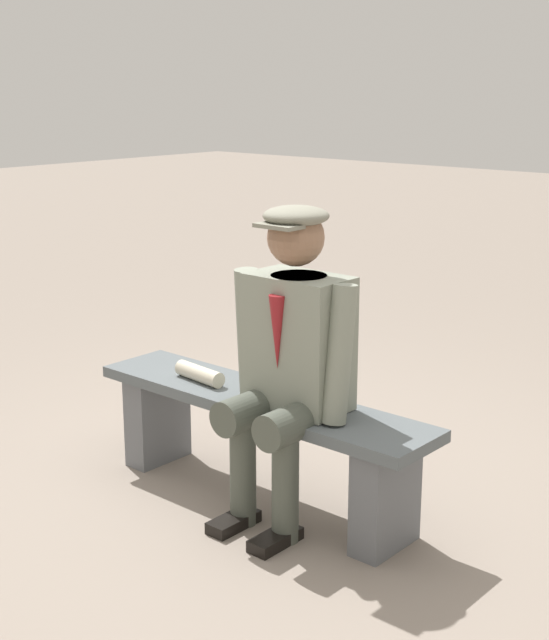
% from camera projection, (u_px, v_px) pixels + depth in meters
% --- Properties ---
extents(ground_plane, '(30.00, 30.00, 0.00)m').
position_uv_depth(ground_plane, '(260.00, 499.00, 4.08)').
color(ground_plane, gray).
extents(bench, '(1.68, 0.37, 0.49)m').
position_uv_depth(bench, '(260.00, 429.00, 3.99)').
color(bench, '#565D60').
rests_on(bench, ground).
extents(seated_man, '(0.58, 0.52, 1.33)m').
position_uv_depth(seated_man, '(290.00, 352.00, 3.72)').
color(seated_man, gray).
rests_on(seated_man, ground).
extents(rolled_magazine, '(0.28, 0.10, 0.07)m').
position_uv_depth(rolled_magazine, '(200.00, 374.00, 4.12)').
color(rolled_magazine, beige).
rests_on(rolled_magazine, bench).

